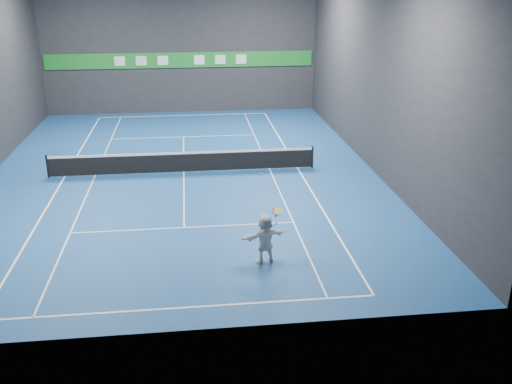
{
  "coord_description": "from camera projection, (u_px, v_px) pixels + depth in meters",
  "views": [
    {
      "loc": [
        0.34,
        -25.83,
        8.72
      ],
      "look_at": [
        2.62,
        -6.95,
        1.5
      ],
      "focal_mm": 40.0,
      "sensor_mm": 36.0,
      "label": 1
    }
  ],
  "objects": [
    {
      "name": "wall_right",
      "position": [
        374.0,
        73.0,
        26.45
      ],
      "size": [
        0.1,
        26.0,
        9.0
      ],
      "primitive_type": "cube",
      "color": "#262629",
      "rests_on": "ground"
    },
    {
      "name": "sideline_singles_left",
      "position": [
        95.0,
        176.0,
        26.58
      ],
      "size": [
        0.06,
        23.78,
        0.01
      ],
      "primitive_type": "cube",
      "color": "white",
      "rests_on": "ground"
    },
    {
      "name": "sideline_singles_right",
      "position": [
        269.0,
        169.0,
        27.49
      ],
      "size": [
        0.06,
        23.78,
        0.01
      ],
      "primitive_type": "cube",
      "color": "white",
      "rests_on": "ground"
    },
    {
      "name": "sponsor_banner",
      "position": [
        181.0,
        60.0,
        37.8
      ],
      "size": [
        17.64,
        0.11,
        1.0
      ],
      "color": "#1B7E28",
      "rests_on": "wall_back"
    },
    {
      "name": "tennis_racket",
      "position": [
        276.0,
        213.0,
        18.09
      ],
      "size": [
        0.46,
        0.36,
        0.68
      ],
      "color": "red",
      "rests_on": "player"
    },
    {
      "name": "wall_front",
      "position": [
        176.0,
        168.0,
        13.37
      ],
      "size": [
        18.0,
        0.1,
        9.0
      ],
      "primitive_type": "cube",
      "color": "#262629",
      "rests_on": "ground"
    },
    {
      "name": "tennis_ball",
      "position": [
        260.0,
        174.0,
        17.77
      ],
      "size": [
        0.07,
        0.07,
        0.07
      ],
      "primitive_type": "sphere",
      "color": "#D2EA27",
      "rests_on": "player"
    },
    {
      "name": "center_service_line",
      "position": [
        184.0,
        172.0,
        27.04
      ],
      "size": [
        0.06,
        12.8,
        0.01
      ],
      "primitive_type": "cube",
      "color": "white",
      "rests_on": "ground"
    },
    {
      "name": "service_line_near",
      "position": [
        184.0,
        228.0,
        21.09
      ],
      "size": [
        8.23,
        0.06,
        0.01
      ],
      "primitive_type": "cube",
      "color": "white",
      "rests_on": "ground"
    },
    {
      "name": "sideline_doubles_right",
      "position": [
        298.0,
        168.0,
        27.65
      ],
      "size": [
        0.08,
        23.78,
        0.01
      ],
      "primitive_type": "cube",
      "color": "white",
      "rests_on": "ground"
    },
    {
      "name": "service_line_far",
      "position": [
        184.0,
        137.0,
        32.98
      ],
      "size": [
        8.23,
        0.06,
        0.01
      ],
      "primitive_type": "cube",
      "color": "white",
      "rests_on": "ground"
    },
    {
      "name": "baseline_near",
      "position": [
        185.0,
        308.0,
        16.0
      ],
      "size": [
        10.98,
        0.08,
        0.01
      ],
      "primitive_type": "cube",
      "color": "white",
      "rests_on": "ground"
    },
    {
      "name": "sideline_doubles_left",
      "position": [
        65.0,
        177.0,
        26.42
      ],
      "size": [
        0.08,
        23.78,
        0.01
      ],
      "primitive_type": "cube",
      "color": "white",
      "rests_on": "ground"
    },
    {
      "name": "player",
      "position": [
        265.0,
        239.0,
        18.31
      ],
      "size": [
        1.6,
        0.9,
        1.64
      ],
      "primitive_type": "imported",
      "rotation": [
        0.0,
        0.0,
        3.43
      ],
      "color": "silver",
      "rests_on": "ground"
    },
    {
      "name": "wall_back",
      "position": [
        180.0,
        44.0,
        37.5
      ],
      "size": [
        18.0,
        0.1,
        9.0
      ],
      "primitive_type": "cube",
      "color": "#262629",
      "rests_on": "ground"
    },
    {
      "name": "baseline_far",
      "position": [
        183.0,
        115.0,
        38.07
      ],
      "size": [
        10.98,
        0.08,
        0.01
      ],
      "primitive_type": "cube",
      "color": "white",
      "rests_on": "ground"
    },
    {
      "name": "tennis_net",
      "position": [
        183.0,
        161.0,
        26.84
      ],
      "size": [
        12.5,
        0.1,
        1.07
      ],
      "color": "black",
      "rests_on": "ground"
    },
    {
      "name": "ground",
      "position": [
        184.0,
        172.0,
        27.04
      ],
      "size": [
        26.0,
        26.0,
        0.0
      ],
      "primitive_type": "plane",
      "color": "navy",
      "rests_on": "ground"
    }
  ]
}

